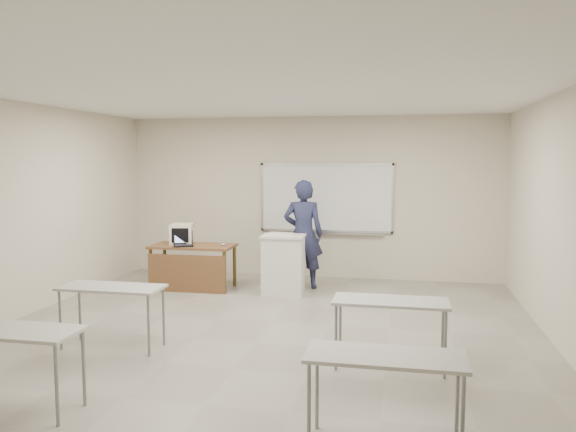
% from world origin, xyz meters
% --- Properties ---
extents(floor, '(7.00, 8.00, 0.01)m').
position_xyz_m(floor, '(0.00, 0.00, -0.01)').
color(floor, gray).
rests_on(floor, ground).
extents(whiteboard, '(2.48, 0.10, 1.31)m').
position_xyz_m(whiteboard, '(0.30, 3.97, 1.48)').
color(whiteboard, white).
rests_on(whiteboard, floor).
extents(student_desks, '(4.40, 2.20, 0.73)m').
position_xyz_m(student_desks, '(-0.00, -1.35, 0.67)').
color(student_desks, '#A8A8A3').
rests_on(student_desks, floor).
extents(instructor_desk, '(1.41, 0.71, 0.75)m').
position_xyz_m(instructor_desk, '(-1.80, 2.49, 0.54)').
color(instructor_desk, brown).
rests_on(instructor_desk, floor).
extents(podium, '(0.70, 0.51, 0.98)m').
position_xyz_m(podium, '(-0.20, 2.50, 0.49)').
color(podium, silver).
rests_on(podium, floor).
extents(crt_monitor, '(0.38, 0.43, 0.36)m').
position_xyz_m(crt_monitor, '(-2.05, 2.73, 0.92)').
color(crt_monitor, beige).
rests_on(crt_monitor, instructor_desk).
extents(laptop, '(0.33, 0.30, 0.24)m').
position_xyz_m(laptop, '(-1.90, 2.48, 0.81)').
color(laptop, black).
rests_on(laptop, instructor_desk).
extents(mouse, '(0.10, 0.07, 0.04)m').
position_xyz_m(mouse, '(-1.28, 2.65, 0.77)').
color(mouse, '#9B9EA2').
rests_on(mouse, instructor_desk).
extents(keyboard, '(0.44, 0.21, 0.02)m').
position_xyz_m(keyboard, '(-0.25, 2.58, 0.99)').
color(keyboard, beige).
rests_on(keyboard, podium).
extents(presenter, '(0.72, 0.50, 1.86)m').
position_xyz_m(presenter, '(0.04, 3.02, 0.93)').
color(presenter, black).
rests_on(presenter, floor).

